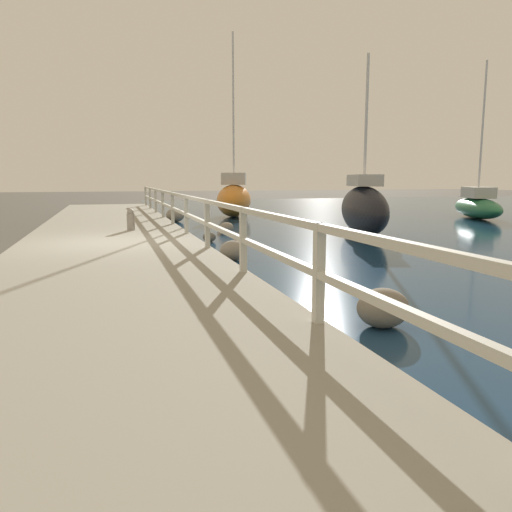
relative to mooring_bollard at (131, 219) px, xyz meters
The scene contains 12 objects.
ground_plane 2.82m from the mooring_bollard, 102.18° to the right, with size 120.00×120.00×0.00m, color #4C473D.
dock_walkway 2.79m from the mooring_bollard, 102.18° to the right, with size 4.18×36.00×0.31m.
railing 3.06m from the mooring_bollard, 62.33° to the right, with size 0.10×32.50×1.03m.
boulder_water_edge 2.31m from the mooring_bollard, 21.46° to the right, with size 0.38×0.34×0.28m.
boulder_mid_strip 9.81m from the mooring_bollard, 75.17° to the right, with size 0.64×0.57×0.48m.
boulder_far_strip 3.44m from the mooring_bollard, 23.76° to the left, with size 0.47×0.42×0.35m.
boulder_upstream 4.59m from the mooring_bollard, 64.39° to the right, with size 0.58×0.53×0.44m.
boulder_near_dock 6.37m from the mooring_bollard, 71.29° to the left, with size 0.76×0.68×0.57m.
mooring_bollard is the anchor object (origin of this frame).
sailboat_orange 9.71m from the mooring_bollard, 58.35° to the left, with size 2.84×4.66×8.28m.
sailboat_green 15.88m from the mooring_bollard, 15.01° to the left, with size 3.39×5.43×6.81m.
sailboat_black 7.16m from the mooring_bollard, ahead, with size 2.35×4.82×5.52m.
Camera 1 is at (-0.03, -11.93, 1.78)m, focal length 35.00 mm.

